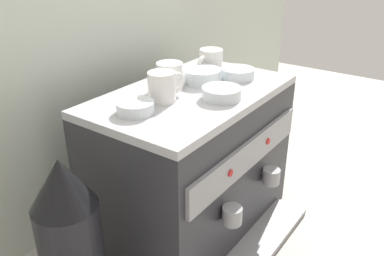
{
  "coord_description": "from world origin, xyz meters",
  "views": [
    {
      "loc": [
        -0.92,
        -0.66,
        0.9
      ],
      "look_at": [
        0.0,
        0.0,
        0.36
      ],
      "focal_mm": 38.06,
      "sensor_mm": 36.0,
      "label": 1
    }
  ],
  "objects_px": {
    "milk_pitcher": "(264,155)",
    "ceramic_bowl_3": "(238,73)",
    "espresso_machine": "(193,163)",
    "ceramic_cup_0": "(163,86)",
    "ceramic_cup_1": "(169,75)",
    "ceramic_bowl_1": "(135,108)",
    "coffee_grinder": "(71,245)",
    "ceramic_bowl_2": "(221,93)",
    "ceramic_cup_2": "(210,61)",
    "ceramic_bowl_0": "(202,76)"
  },
  "relations": [
    {
      "from": "espresso_machine",
      "to": "ceramic_cup_0",
      "type": "xyz_separation_m",
      "value": [
        -0.11,
        0.03,
        0.29
      ]
    },
    {
      "from": "ceramic_cup_1",
      "to": "ceramic_bowl_3",
      "type": "height_order",
      "value": "ceramic_cup_1"
    },
    {
      "from": "ceramic_bowl_2",
      "to": "ceramic_bowl_3",
      "type": "height_order",
      "value": "same"
    },
    {
      "from": "ceramic_cup_0",
      "to": "ceramic_bowl_0",
      "type": "bearing_deg",
      "value": 0.26
    },
    {
      "from": "ceramic_bowl_3",
      "to": "ceramic_cup_0",
      "type": "bearing_deg",
      "value": 166.66
    },
    {
      "from": "milk_pitcher",
      "to": "coffee_grinder",
      "type": "bearing_deg",
      "value": 176.29
    },
    {
      "from": "ceramic_cup_0",
      "to": "coffee_grinder",
      "type": "distance_m",
      "value": 0.47
    },
    {
      "from": "espresso_machine",
      "to": "milk_pitcher",
      "type": "distance_m",
      "value": 0.48
    },
    {
      "from": "ceramic_cup_1",
      "to": "ceramic_bowl_1",
      "type": "relative_size",
      "value": 1.13
    },
    {
      "from": "espresso_machine",
      "to": "ceramic_bowl_0",
      "type": "relative_size",
      "value": 5.43
    },
    {
      "from": "ceramic_bowl_2",
      "to": "ceramic_cup_0",
      "type": "bearing_deg",
      "value": 130.36
    },
    {
      "from": "ceramic_cup_0",
      "to": "ceramic_bowl_1",
      "type": "relative_size",
      "value": 1.23
    },
    {
      "from": "ceramic_cup_1",
      "to": "ceramic_bowl_1",
      "type": "bearing_deg",
      "value": -166.23
    },
    {
      "from": "ceramic_bowl_0",
      "to": "ceramic_bowl_1",
      "type": "bearing_deg",
      "value": 179.42
    },
    {
      "from": "ceramic_bowl_0",
      "to": "ceramic_bowl_3",
      "type": "relative_size",
      "value": 1.1
    },
    {
      "from": "espresso_machine",
      "to": "ceramic_cup_1",
      "type": "bearing_deg",
      "value": 98.15
    },
    {
      "from": "espresso_machine",
      "to": "ceramic_cup_1",
      "type": "xyz_separation_m",
      "value": [
        -0.01,
        0.08,
        0.28
      ]
    },
    {
      "from": "espresso_machine",
      "to": "coffee_grinder",
      "type": "relative_size",
      "value": 1.38
    },
    {
      "from": "ceramic_bowl_0",
      "to": "ceramic_bowl_1",
      "type": "height_order",
      "value": "ceramic_bowl_0"
    },
    {
      "from": "milk_pitcher",
      "to": "ceramic_bowl_3",
      "type": "bearing_deg",
      "value": -179.08
    },
    {
      "from": "ceramic_cup_1",
      "to": "coffee_grinder",
      "type": "bearing_deg",
      "value": -172.7
    },
    {
      "from": "ceramic_cup_1",
      "to": "ceramic_bowl_3",
      "type": "bearing_deg",
      "value": -31.91
    },
    {
      "from": "ceramic_bowl_0",
      "to": "milk_pitcher",
      "type": "xyz_separation_m",
      "value": [
        0.37,
        -0.07,
        -0.43
      ]
    },
    {
      "from": "ceramic_cup_2",
      "to": "ceramic_bowl_0",
      "type": "xyz_separation_m",
      "value": [
        -0.11,
        -0.04,
        -0.02
      ]
    },
    {
      "from": "espresso_machine",
      "to": "ceramic_bowl_3",
      "type": "height_order",
      "value": "ceramic_bowl_3"
    },
    {
      "from": "ceramic_cup_2",
      "to": "ceramic_bowl_3",
      "type": "xyz_separation_m",
      "value": [
        -0.01,
        -0.11,
        -0.02
      ]
    },
    {
      "from": "ceramic_bowl_2",
      "to": "coffee_grinder",
      "type": "relative_size",
      "value": 0.24
    },
    {
      "from": "espresso_machine",
      "to": "ceramic_cup_0",
      "type": "bearing_deg",
      "value": 166.29
    },
    {
      "from": "ceramic_cup_1",
      "to": "coffee_grinder",
      "type": "distance_m",
      "value": 0.55
    },
    {
      "from": "ceramic_bowl_3",
      "to": "coffee_grinder",
      "type": "bearing_deg",
      "value": 174.44
    },
    {
      "from": "ceramic_cup_2",
      "to": "milk_pitcher",
      "type": "distance_m",
      "value": 0.52
    },
    {
      "from": "ceramic_bowl_3",
      "to": "ceramic_bowl_2",
      "type": "bearing_deg",
      "value": -163.93
    },
    {
      "from": "ceramic_bowl_3",
      "to": "ceramic_bowl_0",
      "type": "bearing_deg",
      "value": 145.45
    },
    {
      "from": "ceramic_bowl_1",
      "to": "ceramic_cup_1",
      "type": "bearing_deg",
      "value": 13.77
    },
    {
      "from": "ceramic_bowl_1",
      "to": "coffee_grinder",
      "type": "distance_m",
      "value": 0.37
    },
    {
      "from": "ceramic_cup_2",
      "to": "ceramic_bowl_0",
      "type": "height_order",
      "value": "ceramic_cup_2"
    },
    {
      "from": "ceramic_cup_0",
      "to": "ceramic_cup_2",
      "type": "height_order",
      "value": "ceramic_cup_0"
    },
    {
      "from": "espresso_machine",
      "to": "ceramic_bowl_3",
      "type": "distance_m",
      "value": 0.32
    },
    {
      "from": "espresso_machine",
      "to": "ceramic_bowl_0",
      "type": "bearing_deg",
      "value": 17.44
    },
    {
      "from": "ceramic_cup_2",
      "to": "coffee_grinder",
      "type": "relative_size",
      "value": 0.25
    },
    {
      "from": "ceramic_bowl_2",
      "to": "milk_pitcher",
      "type": "bearing_deg",
      "value": 7.34
    },
    {
      "from": "ceramic_bowl_3",
      "to": "milk_pitcher",
      "type": "height_order",
      "value": "ceramic_bowl_3"
    },
    {
      "from": "ceramic_cup_1",
      "to": "ceramic_bowl_3",
      "type": "relative_size",
      "value": 1.04
    },
    {
      "from": "ceramic_cup_0",
      "to": "ceramic_bowl_2",
      "type": "bearing_deg",
      "value": -49.64
    },
    {
      "from": "ceramic_bowl_1",
      "to": "ceramic_bowl_2",
      "type": "height_order",
      "value": "ceramic_bowl_2"
    },
    {
      "from": "milk_pitcher",
      "to": "ceramic_cup_0",
      "type": "bearing_deg",
      "value": 173.33
    },
    {
      "from": "ceramic_cup_1",
      "to": "ceramic_cup_2",
      "type": "height_order",
      "value": "ceramic_cup_1"
    },
    {
      "from": "ceramic_cup_1",
      "to": "ceramic_cup_2",
      "type": "bearing_deg",
      "value": -3.66
    },
    {
      "from": "ceramic_bowl_0",
      "to": "ceramic_cup_1",
      "type": "bearing_deg",
      "value": 151.07
    },
    {
      "from": "coffee_grinder",
      "to": "ceramic_cup_0",
      "type": "bearing_deg",
      "value": 0.8
    }
  ]
}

